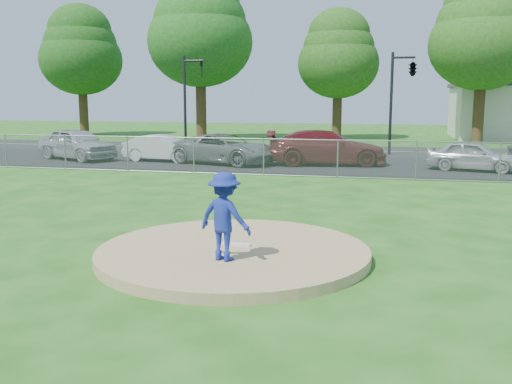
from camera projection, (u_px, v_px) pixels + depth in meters
ground at (305, 184)px, 20.96m from camera, size 120.00×120.00×0.00m
pitchers_mound at (233, 253)px, 11.33m from camera, size 5.40×5.40×0.20m
pitching_rubber at (236, 244)px, 11.50m from camera, size 0.60×0.15×0.04m
chain_link_fence at (312, 158)px, 22.76m from camera, size 40.00×0.06×1.50m
parking_lot at (324, 164)px, 27.20m from camera, size 50.00×8.00×0.01m
street at (338, 150)px, 34.41m from camera, size 60.00×7.00×0.01m
tree_far_left at (81, 50)px, 46.81m from camera, size 6.72×6.72×10.74m
tree_left at (200, 28)px, 42.24m from camera, size 7.84×7.84×12.53m
tree_center at (338, 53)px, 43.19m from camera, size 6.16×6.16×9.84m
tree_right at (484, 31)px, 38.85m from camera, size 7.28×7.28×11.63m
traffic_signal_left at (189, 94)px, 33.89m from camera, size 1.28×0.20×5.60m
traffic_signal_center at (411, 70)px, 30.85m from camera, size 1.42×2.48×5.60m
pitcher at (225, 216)px, 10.34m from camera, size 1.19×0.90×1.63m
traffic_cone at (187, 155)px, 27.74m from camera, size 0.40×0.40×0.77m
parked_car_silver at (77, 144)px, 29.18m from camera, size 5.12×3.72×1.62m
parked_car_white at (163, 148)px, 28.38m from camera, size 4.10×1.81×1.31m
parked_car_gray at (224, 149)px, 27.31m from camera, size 5.65×3.86×1.44m
parked_car_darkred at (326, 148)px, 26.87m from camera, size 5.92×3.23×1.63m
parked_car_pearl at (473, 156)px, 24.70m from camera, size 4.12×2.49×1.31m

